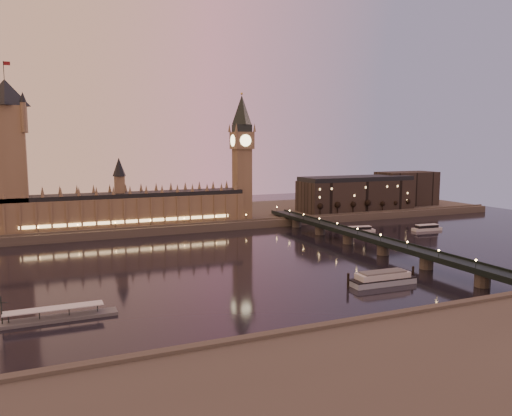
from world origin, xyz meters
The scene contains 18 objects.
ground centered at (0.00, 0.00, 0.00)m, with size 700.00×700.00×0.00m, color black.
far_embankment centered at (30.00, 165.00, 3.00)m, with size 560.00×130.00×6.00m, color #423D35.
palace_of_westminster centered at (-40.12, 120.99, 21.71)m, with size 180.00×26.62×52.00m.
victoria_tower centered at (-120.00, 121.00, 65.79)m, with size 31.68×31.68×118.00m.
big_ben centered at (53.99, 120.99, 63.95)m, with size 17.68×17.68×104.00m.
westminster_bridge centered at (91.61, 0.00, 5.52)m, with size 13.20×260.00×15.30m.
city_block centered at (194.94, 130.93, 22.24)m, with size 155.00×45.00×34.00m.
bare_tree_0 centered at (123.16, 109.00, 13.84)m, with size 5.18×5.18×10.54m.
bare_tree_1 centered at (139.31, 109.00, 13.84)m, with size 5.18×5.18×10.54m.
bare_tree_2 centered at (155.46, 109.00, 13.84)m, with size 5.18×5.18×10.54m.
bare_tree_3 centered at (171.61, 109.00, 13.84)m, with size 5.18×5.18×10.54m.
bare_tree_4 centered at (187.76, 109.00, 13.84)m, with size 5.18×5.18×10.54m.
bare_tree_5 centered at (203.91, 109.00, 13.84)m, with size 5.18×5.18×10.54m.
bare_tree_6 centered at (220.06, 109.00, 13.84)m, with size 5.18×5.18×10.54m.
cruise_boat_b centered at (125.01, 53.62, 2.03)m, with size 25.68×10.99×4.60m.
cruise_boat_c centered at (178.53, 38.15, 2.16)m, with size 24.95×8.61×4.90m.
moored_barge centered at (50.21, -73.04, 3.01)m, with size 38.83×10.63×7.12m.
pontoon_pier centered at (-97.45, -63.25, 1.29)m, with size 44.95×7.49×11.99m.
Camera 1 is at (-100.42, -265.75, 68.11)m, focal length 35.00 mm.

